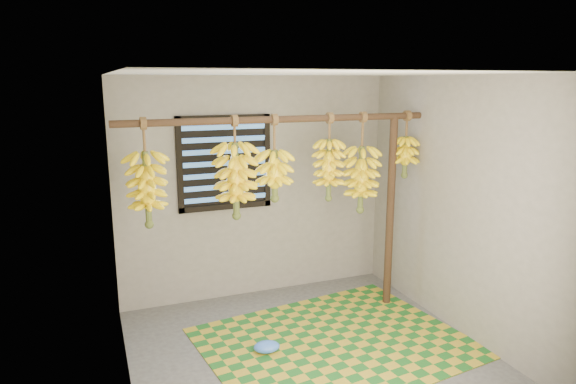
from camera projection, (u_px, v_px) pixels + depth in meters
name	position (u px, v px, depth m)	size (l,w,h in m)	color
floor	(311.00, 356.00, 4.47)	(3.00, 3.00, 0.01)	#474747
ceiling	(314.00, 73.00, 3.96)	(3.00, 3.00, 0.01)	silver
wall_back	(256.00, 188.00, 5.59)	(3.00, 0.01, 2.40)	slate
wall_left	(121.00, 244.00, 3.68)	(0.01, 3.00, 2.40)	slate
wall_right	(461.00, 207.00, 4.75)	(0.01, 3.00, 2.40)	slate
window	(225.00, 163.00, 5.37)	(1.00, 0.04, 1.00)	black
hanging_pole	(282.00, 119.00, 4.68)	(0.06, 0.06, 3.00)	#422A19
support_post	(390.00, 213.00, 5.32)	(0.08, 0.08, 2.00)	#422A19
woven_mat	(335.00, 342.00, 4.69)	(2.30, 1.84, 0.01)	#1C5F1E
plastic_bag	(267.00, 347.00, 4.51)	(0.23, 0.17, 0.10)	#3D74E4
banana_bunch_a	(147.00, 189.00, 4.36)	(0.34, 0.34, 0.94)	brown
banana_bunch_b	(236.00, 181.00, 4.64)	(0.38, 0.38, 0.94)	brown
banana_bunch_c	(275.00, 175.00, 4.77)	(0.32, 0.32, 0.80)	brown
banana_bunch_d	(329.00, 170.00, 4.96)	(0.31, 0.31, 0.85)	brown
banana_bunch_e	(361.00, 179.00, 5.12)	(0.36, 0.36, 1.00)	brown
banana_bunch_f	(405.00, 157.00, 5.25)	(0.27, 0.27, 0.68)	brown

